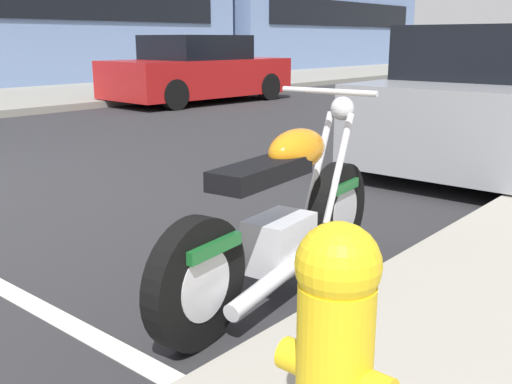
# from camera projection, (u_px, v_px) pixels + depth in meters

# --- Properties ---
(sidewalk_far_curb) EXTENTS (120.00, 5.00, 0.14)m
(sidewalk_far_curb) POSITION_uv_depth(u_px,v_px,m) (220.00, 83.00, 18.39)
(sidewalk_far_curb) COLOR gray
(sidewalk_far_curb) RESTS_ON ground
(parking_stall_stripe) EXTENTS (0.12, 2.20, 0.01)m
(parking_stall_stripe) POSITION_uv_depth(u_px,v_px,m) (100.00, 340.00, 2.81)
(parking_stall_stripe) COLOR silver
(parking_stall_stripe) RESTS_ON ground
(parked_motorcycle) EXTENTS (2.06, 0.63, 1.11)m
(parked_motorcycle) POSITION_uv_depth(u_px,v_px,m) (282.00, 220.00, 3.27)
(parked_motorcycle) COLOR black
(parked_motorcycle) RESTS_ON ground
(parked_car_second_in_row) EXTENTS (4.05, 1.87, 1.53)m
(parked_car_second_in_row) POSITION_uv_depth(u_px,v_px,m) (496.00, 102.00, 6.67)
(parked_car_second_in_row) COLOR gray
(parked_car_second_in_row) RESTS_ON ground
(car_opposite_curb) EXTENTS (4.37, 2.08, 1.48)m
(car_opposite_curb) POSITION_uv_depth(u_px,v_px,m) (198.00, 71.00, 13.33)
(car_opposite_curb) COLOR #AD1919
(car_opposite_curb) RESTS_ON ground
(fire_hydrant) EXTENTS (0.24, 0.36, 0.78)m
(fire_hydrant) POSITION_uv_depth(u_px,v_px,m) (335.00, 347.00, 1.66)
(fire_hydrant) COLOR gold
(fire_hydrant) RESTS_ON sidewalk_near_curb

